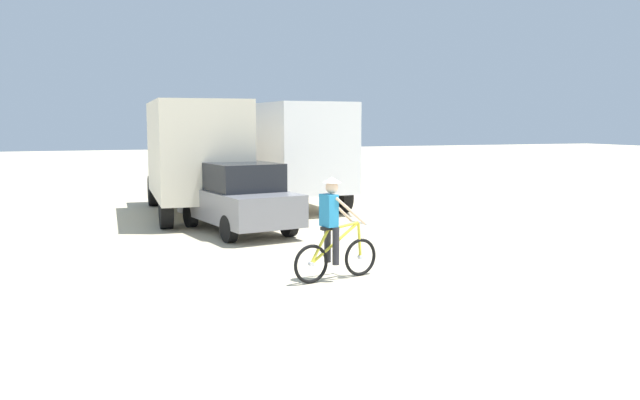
# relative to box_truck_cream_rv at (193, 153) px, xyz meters

# --- Properties ---
(ground_plane) EXTENTS (120.00, 120.00, 0.00)m
(ground_plane) POSITION_rel_box_truck_cream_rv_xyz_m (1.83, -9.88, -1.87)
(ground_plane) COLOR beige
(box_truck_cream_rv) EXTENTS (2.70, 6.86, 3.35)m
(box_truck_cream_rv) POSITION_rel_box_truck_cream_rv_xyz_m (0.00, 0.00, 0.00)
(box_truck_cream_rv) COLOR beige
(box_truck_cream_rv) RESTS_ON ground
(box_truck_avon_van) EXTENTS (2.71, 6.86, 3.35)m
(box_truck_avon_van) POSITION_rel_box_truck_cream_rv_xyz_m (3.16, 1.08, 0.00)
(box_truck_avon_van) COLOR white
(box_truck_avon_van) RESTS_ON ground
(sedan_parked) EXTENTS (2.44, 4.44, 1.76)m
(sedan_parked) POSITION_rel_box_truck_cream_rv_xyz_m (0.50, -3.38, -0.99)
(sedan_parked) COLOR slate
(sedan_parked) RESTS_ON ground
(cyclist_orange_shirt) EXTENTS (1.70, 0.57, 1.82)m
(cyclist_orange_shirt) POSITION_rel_box_truck_cream_rv_xyz_m (0.84, -8.96, -1.03)
(cyclist_orange_shirt) COLOR black
(cyclist_orange_shirt) RESTS_ON ground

